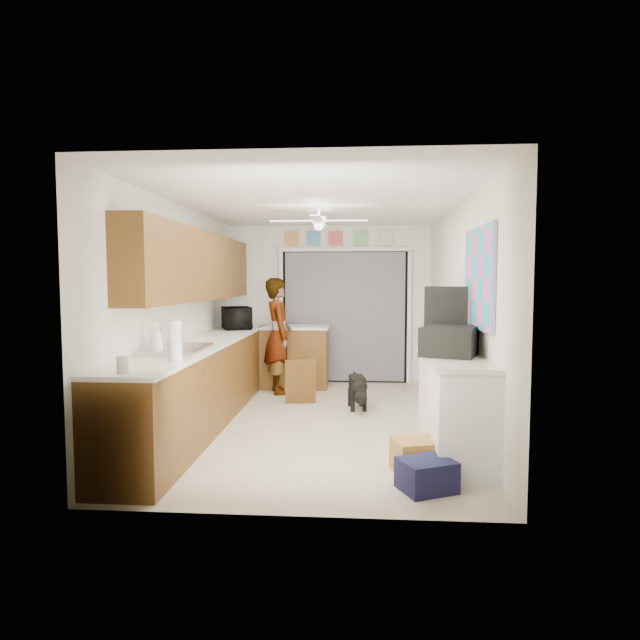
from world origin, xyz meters
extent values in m
plane|color=#C1B29C|center=(0.00, 0.00, 0.00)|extent=(5.00, 5.00, 0.00)
plane|color=white|center=(0.00, 0.00, 2.50)|extent=(5.00, 5.00, 0.00)
plane|color=white|center=(0.00, 2.50, 1.25)|extent=(3.20, 0.00, 3.20)
plane|color=white|center=(0.00, -2.50, 1.25)|extent=(3.20, 0.00, 3.20)
plane|color=white|center=(-1.60, 0.00, 1.25)|extent=(0.00, 5.00, 5.00)
plane|color=white|center=(1.60, 0.00, 1.25)|extent=(0.00, 5.00, 5.00)
cube|color=brown|center=(-1.30, 0.00, 0.45)|extent=(0.60, 4.80, 0.90)
cube|color=white|center=(-1.29, 0.00, 0.92)|extent=(0.62, 4.80, 0.04)
cube|color=brown|center=(-1.44, 0.20, 1.80)|extent=(0.32, 4.00, 0.80)
cube|color=silver|center=(-1.29, -1.00, 0.95)|extent=(0.50, 0.76, 0.06)
cylinder|color=silver|center=(-1.48, -1.00, 1.05)|extent=(0.03, 0.03, 0.22)
cube|color=brown|center=(-0.50, 2.00, 0.45)|extent=(1.00, 0.60, 0.90)
cube|color=white|center=(-0.50, 2.00, 0.92)|extent=(1.04, 0.64, 0.04)
cube|color=black|center=(0.25, 2.47, 1.05)|extent=(2.00, 0.06, 2.10)
cube|color=gray|center=(0.25, 2.43, 1.05)|extent=(1.90, 0.03, 2.05)
cube|color=white|center=(-0.77, 2.44, 1.05)|extent=(0.06, 0.04, 2.10)
cube|color=white|center=(1.27, 2.44, 1.05)|extent=(0.06, 0.04, 2.10)
cube|color=white|center=(0.25, 2.44, 2.12)|extent=(2.10, 0.04, 0.06)
cube|color=gold|center=(-0.60, 2.47, 2.30)|extent=(0.22, 0.02, 0.22)
cube|color=#4B92C8|center=(-0.25, 2.47, 2.30)|extent=(0.22, 0.02, 0.22)
cube|color=#CC534C|center=(0.10, 2.47, 2.30)|extent=(0.22, 0.02, 0.22)
cube|color=#70C16E|center=(0.50, 2.47, 2.30)|extent=(0.22, 0.02, 0.22)
cube|color=beige|center=(0.90, 2.47, 2.30)|extent=(0.22, 0.02, 0.22)
cube|color=silver|center=(-0.95, 2.47, 2.30)|extent=(0.22, 0.02, 0.26)
cube|color=white|center=(1.35, -1.20, 0.45)|extent=(0.50, 1.40, 0.90)
cube|color=white|center=(1.34, -1.20, 0.92)|extent=(0.54, 1.44, 0.04)
cube|color=#E655A5|center=(1.58, -1.00, 1.65)|extent=(0.03, 1.15, 0.95)
cube|color=white|center=(0.00, 0.20, 2.32)|extent=(1.14, 1.14, 0.24)
imported|color=black|center=(-1.26, 1.44, 1.10)|extent=(0.56, 0.66, 0.31)
imported|color=silver|center=(-1.39, -1.29, 1.09)|extent=(0.15, 0.15, 0.30)
cylinder|color=silver|center=(-1.10, -1.60, 1.02)|extent=(0.15, 0.15, 0.16)
cylinder|color=silver|center=(-1.28, -2.25, 1.01)|extent=(0.09, 0.09, 0.13)
cylinder|color=white|center=(-1.37, -0.85, 1.09)|extent=(0.16, 0.16, 0.29)
cube|color=black|center=(1.32, -1.05, 1.07)|extent=(0.65, 0.74, 0.27)
cube|color=yellow|center=(1.32, -1.05, 0.96)|extent=(0.61, 0.69, 0.02)
cube|color=black|center=(1.32, -0.76, 1.32)|extent=(0.41, 0.17, 0.50)
cube|color=olive|center=(1.00, -1.57, 0.14)|extent=(0.53, 0.45, 0.28)
cube|color=#161637|center=(1.00, -1.97, 0.12)|extent=(0.50, 0.47, 0.24)
cube|color=brown|center=(-0.29, 0.84, 0.30)|extent=(0.42, 0.21, 0.60)
imported|color=white|center=(-0.69, 1.55, 0.83)|extent=(0.57, 0.70, 1.67)
cube|color=black|center=(0.46, 0.65, 0.23)|extent=(0.33, 0.62, 0.47)
camera|label=1|loc=(0.46, -6.07, 1.63)|focal=30.00mm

